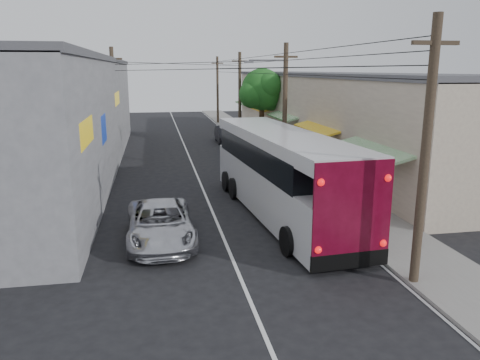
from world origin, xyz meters
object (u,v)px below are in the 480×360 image
Objects in this scene: parked_suv at (247,154)px; parked_car_mid at (239,148)px; jeepney at (161,223)px; pedestrian_far at (288,161)px; pedestrian_near at (287,156)px; coach_bus at (281,172)px; parked_car_far at (225,134)px.

parked_car_mid is at bearing 91.11° from parked_suv.
jeepney is 3.15× the size of pedestrian_far.
coach_bus is at bearing 95.53° from pedestrian_near.
parked_car_far reaches higher than parked_car_mid.
coach_bus reaches higher than pedestrian_near.
coach_bus is at bearing -92.81° from parked_suv.
parked_suv is 4.57m from pedestrian_far.
jeepney is 14.28m from pedestrian_near.
pedestrian_far is at bearing -81.93° from parked_car_far.
parked_suv reaches higher than parked_car_mid.
pedestrian_near is at bearing 52.98° from jeepney.
pedestrian_far is (2.55, 7.59, -1.00)m from coach_bus.
jeepney reaches higher than parked_car_mid.
coach_bus is 15.15m from parked_car_mid.
jeepney reaches higher than parked_car_far.
pedestrian_far reaches higher than parked_car_mid.
coach_bus reaches higher than parked_car_mid.
parked_car_far is at bearing 91.11° from parked_suv.
parked_car_mid is at bearing 69.17° from jeepney.
parked_suv is at bearing -96.94° from parked_car_mid.
parked_suv is at bearing 81.51° from coach_bus.
parked_car_mid is 2.20× the size of pedestrian_far.
pedestrian_near is at bearing -79.64° from parked_car_far.
jeepney is 3.11× the size of pedestrian_near.
parked_car_mid is 2.17× the size of pedestrian_near.
jeepney is at bearing -112.32° from parked_suv.
jeepney is 1.07× the size of parked_suv.
parked_car_far is 13.22m from pedestrian_near.
pedestrian_far reaches higher than parked_suv.
parked_car_far is (0.00, 7.03, 0.10)m from parked_car_mid.
parked_car_far is at bearing 83.33° from coach_bus.
coach_bus is 9.55m from pedestrian_near.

